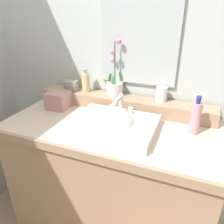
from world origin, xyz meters
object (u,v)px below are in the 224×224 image
(soap_bar, at_px, (100,109))
(potted_plant, at_px, (115,84))
(sink_basin, at_px, (113,127))
(trinket_box, at_px, (72,86))
(tumbler_cup, at_px, (161,94))
(tissue_box, at_px, (58,100))
(lotion_bottle, at_px, (195,118))
(soap_dispenser, at_px, (86,82))

(soap_bar, xyz_separation_m, potted_plant, (0.01, 0.20, 0.09))
(sink_basin, relative_size, trinket_box, 5.44)
(tumbler_cup, xyz_separation_m, tissue_box, (-0.63, -0.15, -0.07))
(soap_bar, distance_m, trinket_box, 0.34)
(sink_basin, bearing_deg, lotion_bottle, 18.32)
(potted_plant, relative_size, tumbler_cup, 3.91)
(soap_bar, xyz_separation_m, tumbler_cup, (0.31, 0.20, 0.06))
(sink_basin, height_order, trinket_box, sink_basin)
(trinket_box, bearing_deg, tissue_box, -113.44)
(sink_basin, xyz_separation_m, tissue_box, (-0.44, 0.15, 0.03))
(soap_bar, bearing_deg, tumbler_cup, 32.72)
(sink_basin, distance_m, trinket_box, 0.50)
(soap_dispenser, bearing_deg, soap_bar, -44.88)
(tissue_box, bearing_deg, soap_dispenser, 46.84)
(trinket_box, height_order, tissue_box, trinket_box)
(soap_bar, height_order, tumbler_cup, tumbler_cup)
(soap_dispenser, relative_size, tissue_box, 1.22)
(tumbler_cup, bearing_deg, soap_dispenser, -178.59)
(soap_dispenser, xyz_separation_m, tumbler_cup, (0.50, 0.01, -0.02))
(potted_plant, bearing_deg, trinket_box, -173.35)
(potted_plant, xyz_separation_m, trinket_box, (-0.30, -0.03, -0.03))
(lotion_bottle, bearing_deg, soap_dispenser, 167.24)
(tumbler_cup, bearing_deg, potted_plant, 179.23)
(soap_dispenser, relative_size, tumbler_cup, 1.78)
(soap_bar, height_order, trinket_box, trinket_box)
(soap_dispenser, relative_size, trinket_box, 1.97)
(potted_plant, height_order, soap_dispenser, potted_plant)
(sink_basin, distance_m, tumbler_cup, 0.37)
(soap_bar, distance_m, tumbler_cup, 0.37)
(tumbler_cup, xyz_separation_m, trinket_box, (-0.60, -0.03, -0.01))
(soap_bar, bearing_deg, soap_dispenser, 135.12)
(trinket_box, bearing_deg, soap_dispenser, 1.79)
(sink_basin, xyz_separation_m, trinket_box, (-0.41, 0.27, 0.10))
(sink_basin, height_order, tissue_box, sink_basin)
(lotion_bottle, distance_m, tissue_box, 0.84)
(potted_plant, xyz_separation_m, tissue_box, (-0.33, -0.16, -0.10))
(potted_plant, bearing_deg, tumbler_cup, -0.77)
(potted_plant, xyz_separation_m, lotion_bottle, (0.50, -0.18, -0.06))
(lotion_bottle, bearing_deg, soap_bar, -176.92)
(soap_bar, distance_m, tissue_box, 0.32)
(potted_plant, height_order, tissue_box, potted_plant)
(sink_basin, height_order, tumbler_cup, tumbler_cup)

